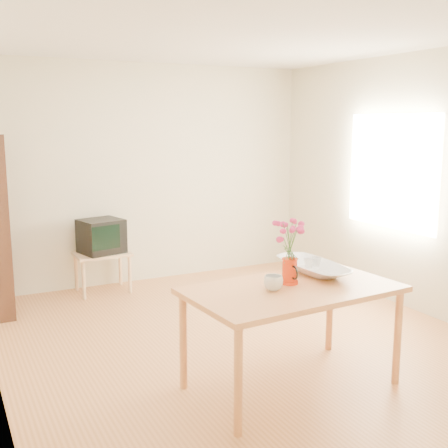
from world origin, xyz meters
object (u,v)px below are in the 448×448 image
bowl (314,243)px  pitcher (289,272)px  table (292,297)px  mug (273,283)px  television (101,236)px

bowl → pitcher: bearing=-152.4°
table → mug: 0.21m
television → bowl: bearing=-83.6°
table → mug: mug is taller
pitcher → television: pitcher is taller
pitcher → bowl: 0.41m
television → mug: bearing=-95.0°
pitcher → television: bearing=108.7°
bowl → television: bearing=110.1°
pitcher → table: bearing=-102.2°
table → television: bearing=97.9°
bowl → television: (-0.98, 2.67, -0.33)m
pitcher → bowl: size_ratio=0.41×
table → pitcher: (0.03, 0.09, 0.16)m
bowl → television: 2.86m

